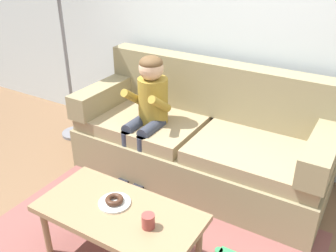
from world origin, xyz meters
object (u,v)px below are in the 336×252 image
at_px(mug, 148,221).
at_px(coffee_table, 119,216).
at_px(person_child, 148,106).
at_px(donut, 114,200).
at_px(couch, 202,141).

bearing_deg(mug, coffee_table, 173.73).
bearing_deg(mug, person_child, 123.48).
xyz_separation_m(coffee_table, mug, (0.24, -0.03, 0.09)).
height_order(coffee_table, donut, donut).
xyz_separation_m(coffee_table, donut, (-0.06, 0.04, 0.08)).
height_order(person_child, mug, person_child).
bearing_deg(donut, coffee_table, -32.62).
distance_m(coffee_table, mug, 0.26).
distance_m(person_child, mug, 1.24).
height_order(coffee_table, mug, mug).
bearing_deg(mug, donut, 167.62).
bearing_deg(coffee_table, couch, 90.58).
xyz_separation_m(coffee_table, person_child, (-0.43, 1.00, 0.28)).
xyz_separation_m(donut, mug, (0.31, -0.07, 0.01)).
height_order(couch, coffee_table, couch).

